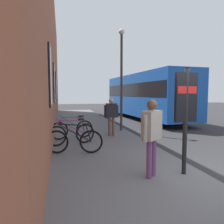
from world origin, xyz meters
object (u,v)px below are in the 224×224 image
bicycle_nearest_sign (74,141)px  street_lamp (121,71)px  city_bus (144,94)px  bicycle_leaning_wall (72,129)px  pedestrian_crossing_street (111,113)px  bicycle_mid_rack (71,134)px  pedestrian_by_facade (152,130)px  transit_info_sign (186,104)px

bicycle_nearest_sign → street_lamp: size_ratio=0.35×
city_bus → street_lamp: 6.12m
bicycle_leaning_wall → pedestrian_crossing_street: pedestrian_crossing_street is taller
bicycle_nearest_sign → bicycle_mid_rack: same height
city_bus → pedestrian_crossing_street: 7.48m
bicycle_nearest_sign → city_bus: size_ratio=0.16×
bicycle_nearest_sign → pedestrian_by_facade: 2.80m
bicycle_mid_rack → street_lamp: bearing=-46.8°
street_lamp → city_bus: bearing=-33.3°
bicycle_nearest_sign → city_bus: 10.48m
bicycle_mid_rack → bicycle_nearest_sign: bearing=-178.7°
bicycle_nearest_sign → transit_info_sign: transit_info_sign is taller
bicycle_nearest_sign → city_bus: city_bus is taller
transit_info_sign → city_bus: (10.86, -3.50, 0.20)m
bicycle_leaning_wall → pedestrian_crossing_street: (0.19, -1.68, 0.61)m
bicycle_leaning_wall → city_bus: size_ratio=0.16×
bicycle_mid_rack → pedestrian_by_facade: 3.81m
city_bus → bicycle_mid_rack: bearing=141.7°
bicycle_mid_rack → pedestrian_crossing_street: (1.22, -1.77, 0.61)m
bicycle_leaning_wall → city_bus: bearing=-42.0°
bicycle_mid_rack → pedestrian_crossing_street: 2.23m
transit_info_sign → pedestrian_crossing_street: size_ratio=1.46×
bicycle_mid_rack → pedestrian_by_facade: (-3.42, -1.56, 0.65)m
transit_info_sign → street_lamp: size_ratio=0.49×
transit_info_sign → bicycle_nearest_sign: bearing=45.8°
pedestrian_by_facade → transit_info_sign: bearing=-91.0°
bicycle_leaning_wall → pedestrian_by_facade: bearing=-161.7°
street_lamp → pedestrian_crossing_street: bearing=146.1°
street_lamp → pedestrian_by_facade: bearing=170.2°
transit_info_sign → city_bus: city_bus is taller
city_bus → street_lamp: bearing=146.7°
pedestrian_by_facade → street_lamp: (5.82, -1.01, 1.90)m
pedestrian_crossing_street → bicycle_nearest_sign: bearing=143.8°
pedestrian_crossing_street → street_lamp: street_lamp is taller
city_bus → bicycle_nearest_sign: bearing=145.8°
bicycle_leaning_wall → transit_info_sign: (-4.46, -2.27, 1.21)m
bicycle_mid_rack → transit_info_sign: 4.34m
transit_info_sign → street_lamp: bearing=-2.0°
bicycle_nearest_sign → street_lamp: street_lamp is taller
bicycle_mid_rack → transit_info_sign: (-3.43, -2.36, 1.21)m
bicycle_leaning_wall → street_lamp: bearing=-60.9°
city_bus → pedestrian_crossing_street: city_bus is taller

